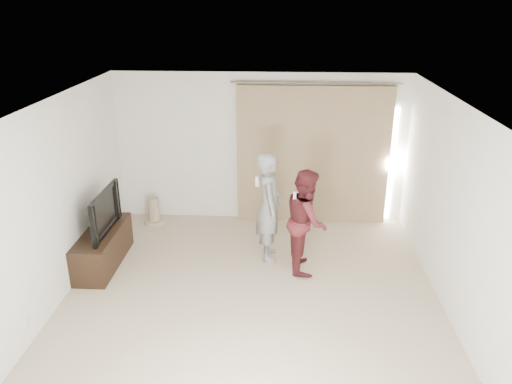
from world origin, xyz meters
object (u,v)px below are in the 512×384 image
tv (98,212)px  person_man (269,207)px  tv_console (103,248)px  person_woman (306,220)px

tv → person_man: person_man is taller
tv_console → person_man: (2.46, 0.36, 0.56)m
person_man → person_woman: (0.54, -0.29, -0.07)m
tv_console → person_man: 2.55m
tv → person_woman: size_ratio=0.72×
person_man → tv: bearing=-171.8°
tv_console → tv: (0.00, 0.00, 0.59)m
tv → person_man: (2.46, 0.36, -0.02)m
tv_console → person_woman: 3.05m
tv → person_man: bearing=-81.3°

